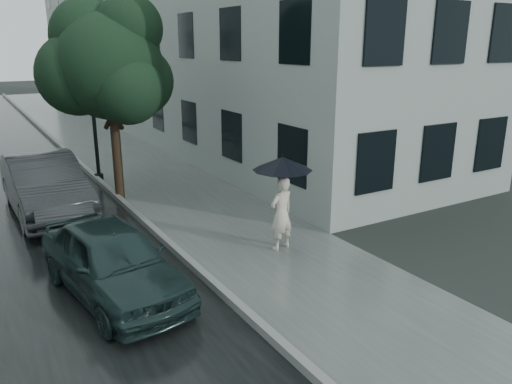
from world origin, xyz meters
TOP-DOWN VIEW (x-y plane):
  - ground at (0.00, 0.00)m, footprint 120.00×120.00m
  - sidewalk at (0.25, 12.00)m, footprint 3.50×60.00m
  - kerb_near at (-1.57, 12.00)m, footprint 0.15×60.00m
  - building_near at (5.47, 19.50)m, footprint 7.02×36.00m
  - pedestrian at (0.51, 1.36)m, footprint 0.65×0.49m
  - umbrella at (0.49, 1.33)m, footprint 1.58×1.58m
  - street_tree at (-1.45, 7.02)m, footprint 3.78×3.44m
  - lamp_post at (-1.61, 9.33)m, footprint 0.84×0.37m
  - car_near at (-3.21, 1.16)m, footprint 2.11×4.07m
  - car_far at (-3.50, 6.50)m, footprint 1.78×4.76m

SIDE VIEW (x-z plane):
  - ground at x=0.00m, z-range 0.00..0.00m
  - sidewalk at x=0.25m, z-range 0.00..0.01m
  - kerb_near at x=-1.57m, z-range 0.00..0.15m
  - car_near at x=-3.21m, z-range 0.01..1.33m
  - car_far at x=-3.50m, z-range 0.01..1.56m
  - pedestrian at x=0.51m, z-range 0.01..1.63m
  - umbrella at x=0.49m, z-range 1.34..2.53m
  - lamp_post at x=-1.61m, z-range 0.36..5.15m
  - street_tree at x=-1.45m, z-range 0.97..6.61m
  - building_near at x=5.47m, z-range 0.00..9.00m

